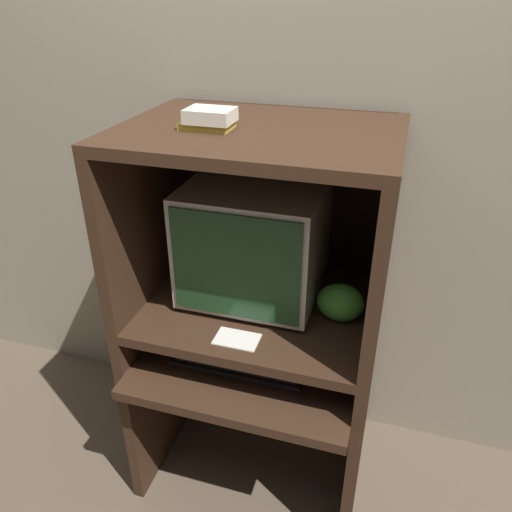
{
  "coord_description": "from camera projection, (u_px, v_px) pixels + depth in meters",
  "views": [
    {
      "loc": [
        0.42,
        -1.1,
        1.8
      ],
      "look_at": [
        -0.01,
        0.32,
        0.99
      ],
      "focal_mm": 35.0,
      "sensor_mm": 36.0,
      "label": 1
    }
  ],
  "objects": [
    {
      "name": "desk_base",
      "position": [
        255.0,
        395.0,
        1.93
      ],
      "size": [
        0.85,
        0.72,
        0.64
      ],
      "color": "#382316",
      "rests_on": "ground_plane"
    },
    {
      "name": "crt_monitor",
      "position": [
        255.0,
        239.0,
        1.74
      ],
      "size": [
        0.46,
        0.45,
        0.42
      ],
      "color": "beige",
      "rests_on": "desk_monitor_shelf"
    },
    {
      "name": "mouse",
      "position": [
        321.0,
        377.0,
        1.66
      ],
      "size": [
        0.06,
        0.04,
        0.03
      ],
      "color": "#28282B",
      "rests_on": "desk_base"
    },
    {
      "name": "book_stack",
      "position": [
        209.0,
        119.0,
        1.44
      ],
      "size": [
        0.16,
        0.1,
        0.06
      ],
      "color": "gold",
      "rests_on": "hutch_upper"
    },
    {
      "name": "hutch_upper",
      "position": [
        262.0,
        193.0,
        1.61
      ],
      "size": [
        0.85,
        0.64,
        0.62
      ],
      "color": "#382316",
      "rests_on": "desk_monitor_shelf"
    },
    {
      "name": "desk_monitor_shelf",
      "position": [
        259.0,
        312.0,
        1.79
      ],
      "size": [
        0.85,
        0.64,
        0.16
      ],
      "color": "#382316",
      "rests_on": "desk_base"
    },
    {
      "name": "wall_back",
      "position": [
        288.0,
        137.0,
        1.86
      ],
      "size": [
        6.0,
        0.06,
        2.6
      ],
      "color": "gray",
      "rests_on": "ground_plane"
    },
    {
      "name": "paper_card",
      "position": [
        237.0,
        339.0,
        1.59
      ],
      "size": [
        0.14,
        0.09,
        0.0
      ],
      "color": "white",
      "rests_on": "desk_monitor_shelf"
    },
    {
      "name": "snack_bag",
      "position": [
        340.0,
        302.0,
        1.66
      ],
      "size": [
        0.16,
        0.12,
        0.13
      ],
      "color": "green",
      "rests_on": "desk_monitor_shelf"
    },
    {
      "name": "keyboard",
      "position": [
        238.0,
        363.0,
        1.72
      ],
      "size": [
        0.47,
        0.14,
        0.03
      ],
      "color": "black",
      "rests_on": "desk_base"
    }
  ]
}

